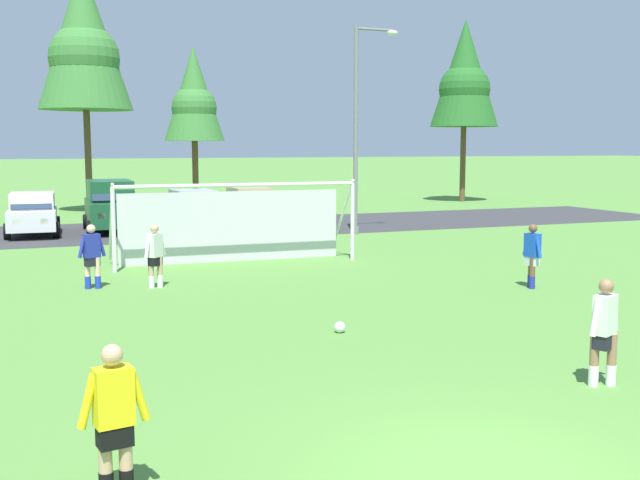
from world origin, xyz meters
name	(u,v)px	position (x,y,z in m)	size (l,w,h in m)	color
ground_plane	(194,270)	(0.00, 15.00, 0.00)	(400.00, 400.00, 0.00)	#518438
parking_lot_strip	(139,231)	(0.00, 25.99, 0.00)	(52.00, 8.40, 0.01)	#333335
soccer_ball	(340,327)	(1.03, 6.51, 0.11)	(0.22, 0.22, 0.22)	white
soccer_goal	(233,221)	(1.48, 16.02, 1.29)	(7.48, 2.19, 2.57)	white
referee	(114,423)	(-3.85, 0.87, 0.82)	(0.75, 0.30, 1.64)	tan
player_striker_near	(604,333)	(3.44, 2.02, 0.82)	(0.73, 0.38, 1.64)	#936B4C
player_midfield_center	(92,257)	(-3.01, 13.05, 0.82)	(0.73, 0.38, 1.64)	beige
player_defender_far	(532,256)	(7.43, 9.05, 0.82)	(0.29, 0.75, 1.64)	brown
player_winger_left	(155,256)	(-1.50, 12.56, 0.82)	(0.65, 0.51, 1.64)	tan
parked_car_slot_far_left	(33,214)	(-4.18, 26.06, 0.88)	(2.22, 4.29, 1.72)	silver
parked_car_slot_left	(110,205)	(-1.09, 26.28, 1.11)	(2.25, 4.66, 2.16)	#194C2D
parked_car_slot_center_left	(194,210)	(2.32, 25.59, 0.88)	(2.21, 4.29, 1.72)	#B2B2BC
parked_car_slot_center	(250,206)	(5.14, 26.65, 0.88)	(2.06, 4.21, 1.72)	tan
tree_center_back	(84,41)	(-1.08, 36.58, 9.14)	(4.98, 4.98, 13.28)	brown
tree_mid_right	(194,97)	(5.05, 37.73, 6.40)	(3.50, 3.50, 9.32)	brown
tree_right_edge	(465,77)	(22.19, 35.93, 7.97)	(4.35, 4.35, 11.59)	brown
street_lamp	(359,128)	(8.25, 21.51, 4.31)	(2.00, 0.32, 8.33)	slate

